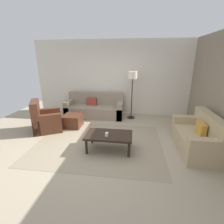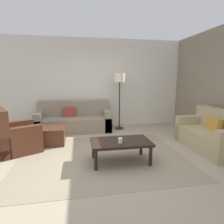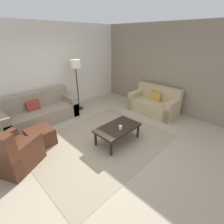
% 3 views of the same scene
% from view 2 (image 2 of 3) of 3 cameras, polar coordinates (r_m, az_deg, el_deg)
% --- Properties ---
extents(ground_plane, '(8.00, 8.00, 0.00)m').
position_cam_2_polar(ground_plane, '(3.87, -3.05, -13.41)').
color(ground_plane, tan).
extents(rear_partition, '(6.00, 0.12, 2.80)m').
position_cam_2_polar(rear_partition, '(6.14, -6.22, 8.69)').
color(rear_partition, silver).
rests_on(rear_partition, ground_plane).
extents(area_rug, '(3.24, 2.56, 0.01)m').
position_cam_2_polar(area_rug, '(3.87, -3.05, -13.35)').
color(area_rug, gray).
rests_on(area_rug, ground_plane).
extents(couch_main, '(2.14, 0.86, 0.88)m').
position_cam_2_polar(couch_main, '(5.78, -11.47, -2.55)').
color(couch_main, gray).
rests_on(couch_main, ground_plane).
extents(couch_loveseat, '(0.81, 1.57, 0.88)m').
position_cam_2_polar(couch_loveseat, '(4.73, 28.49, -6.35)').
color(couch_loveseat, tan).
rests_on(couch_loveseat, ground_plane).
extents(armchair_leather, '(1.08, 1.08, 0.95)m').
position_cam_2_polar(armchair_leather, '(4.49, -27.70, -7.07)').
color(armchair_leather, '#4C2819').
rests_on(armchair_leather, ground_plane).
extents(ottoman, '(0.56, 0.56, 0.40)m').
position_cam_2_polar(ottoman, '(4.72, -17.62, -6.94)').
color(ottoman, '#4C2819').
rests_on(ottoman, ground_plane).
extents(coffee_table, '(1.10, 0.64, 0.41)m').
position_cam_2_polar(coffee_table, '(3.52, 2.67, -9.56)').
color(coffee_table, black).
rests_on(coffee_table, ground_plane).
extents(cup, '(0.08, 0.08, 0.09)m').
position_cam_2_polar(cup, '(3.37, 2.56, -8.68)').
color(cup, white).
rests_on(cup, coffee_table).
extents(lamp_standing, '(0.32, 0.32, 1.71)m').
position_cam_2_polar(lamp_standing, '(5.70, 2.33, 8.72)').
color(lamp_standing, black).
rests_on(lamp_standing, ground_plane).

